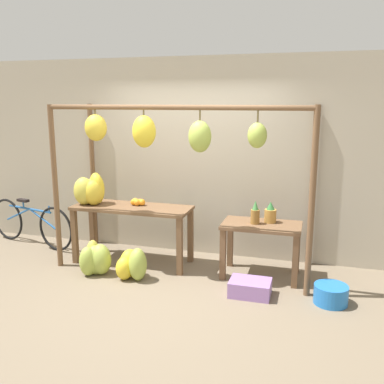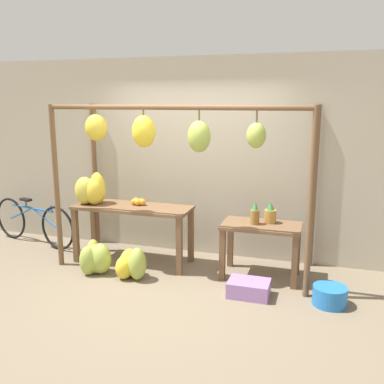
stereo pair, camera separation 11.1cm
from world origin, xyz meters
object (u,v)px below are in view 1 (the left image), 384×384
Objects in this scene: orange_pile at (138,202)px; banana_pile_ground_left at (96,259)px; fruit_crate_white at (250,288)px; parked_bicycle at (31,223)px; pineapple_cluster at (265,214)px; banana_pile_ground_right at (132,265)px; banana_pile_on_table at (92,191)px; blue_bucket at (331,294)px.

banana_pile_ground_left is (-0.35, -0.61, -0.65)m from orange_pile.
parked_bicycle reaches higher than fruit_crate_white.
banana_pile_ground_right is at bearing -159.19° from pineapple_cluster.
blue_bucket is at bearing -8.89° from banana_pile_on_table.
pineapple_cluster is at bearing 2.49° from banana_pile_on_table.
orange_pile is 2.73m from blue_bucket.
pineapple_cluster reaches higher than blue_bucket.
fruit_crate_white is 0.27× the size of parked_bicycle.
pineapple_cluster is 1.24m from blue_bucket.
banana_pile_on_table is 2.52m from fruit_crate_white.
banana_pile_ground_left is 1.70m from parked_bicycle.
banana_pile_on_table is 0.66m from orange_pile.
parked_bicycle is (-4.42, 0.77, 0.25)m from blue_bucket.
parked_bicycle is at bearing 153.68° from banana_pile_ground_left.
banana_pile_ground_right is at bearing -75.15° from orange_pile.
blue_bucket is at bearing 2.95° from fruit_crate_white.
pineapple_cluster is (1.73, -0.02, -0.03)m from orange_pile.
banana_pile_on_table is 1.55× the size of pineapple_cluster.
parked_bicycle is (-2.03, 0.76, 0.17)m from banana_pile_ground_right.
fruit_crate_white is at bearing -95.59° from pineapple_cluster.
pineapple_cluster reaches higher than banana_pile_ground_right.
pineapple_cluster is 0.82× the size of blue_bucket.
pineapple_cluster reaches higher than parked_bicycle.
banana_pile_ground_right is at bearing -20.62° from parked_bicycle.
blue_bucket is (3.18, -0.50, -0.88)m from banana_pile_on_table.
orange_pile is at bearing 158.09° from fruit_crate_white.
banana_pile_on_table is 1.00× the size of banana_pile_ground_left.
fruit_crate_white is 0.89m from blue_bucket.
orange_pile reaches higher than blue_bucket.
orange_pile is 0.92m from banana_pile_ground_right.
banana_pile_on_table is at bearing 166.67° from fruit_crate_white.
pineapple_cluster is at bearing 20.81° from banana_pile_ground_right.
fruit_crate_white is at bearing -13.33° from banana_pile_on_table.
banana_pile_ground_left is at bearing -164.33° from pineapple_cluster.
banana_pile_on_table reaches higher than banana_pile_ground_left.
banana_pile_ground_right is at bearing 179.88° from blue_bucket.
banana_pile_on_table reaches higher than blue_bucket.
banana_pile_ground_right is 2.18m from parked_bicycle.
blue_bucket is at bearing -0.35° from banana_pile_ground_left.
orange_pile is at bearing 179.20° from pineapple_cluster.
banana_pile_ground_left is 0.28× the size of parked_bicycle.
banana_pile_ground_left reaches higher than fruit_crate_white.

